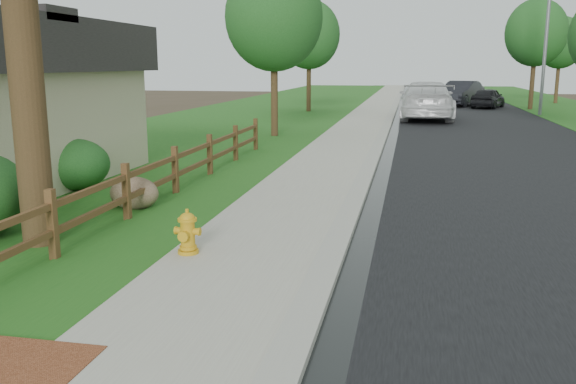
% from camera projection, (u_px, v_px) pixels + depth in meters
% --- Properties ---
extents(ground, '(120.00, 120.00, 0.00)m').
position_uv_depth(ground, '(237.00, 380.00, 5.65)').
color(ground, '#3C3221').
extents(road, '(8.00, 90.00, 0.02)m').
position_uv_depth(road, '(461.00, 111.00, 38.34)').
color(road, black).
rests_on(road, ground).
extents(curb, '(0.40, 90.00, 0.12)m').
position_uv_depth(curb, '(394.00, 109.00, 39.14)').
color(curb, '#9B988D').
rests_on(curb, ground).
extents(wet_gutter, '(0.50, 90.00, 0.00)m').
position_uv_depth(wet_gutter, '(399.00, 110.00, 39.08)').
color(wet_gutter, black).
rests_on(wet_gutter, road).
extents(sidewalk, '(2.20, 90.00, 0.10)m').
position_uv_depth(sidewalk, '(373.00, 109.00, 39.39)').
color(sidewalk, '#9E998A').
rests_on(sidewalk, ground).
extents(grass_strip, '(1.60, 90.00, 0.06)m').
position_uv_depth(grass_strip, '(344.00, 109.00, 39.76)').
color(grass_strip, '#1D5618').
rests_on(grass_strip, ground).
extents(lawn_near, '(9.00, 90.00, 0.04)m').
position_uv_depth(lawn_near, '(267.00, 108.00, 40.77)').
color(lawn_near, '#1D5618').
rests_on(lawn_near, ground).
extents(ranch_fence, '(0.12, 16.92, 1.10)m').
position_uv_depth(ranch_fence, '(153.00, 177.00, 12.36)').
color(ranch_fence, '#473217').
rests_on(ranch_fence, ground).
extents(fire_hydrant, '(0.44, 0.35, 0.68)m').
position_uv_depth(fire_hydrant, '(188.00, 233.00, 9.04)').
color(fire_hydrant, gold).
rests_on(fire_hydrant, sidewalk).
extents(white_suv, '(2.85, 6.85, 1.98)m').
position_uv_depth(white_suv, '(426.00, 101.00, 31.93)').
color(white_suv, silver).
rests_on(white_suv, road).
extents(dark_car_mid, '(2.81, 4.23, 1.34)m').
position_uv_depth(dark_car_mid, '(488.00, 98.00, 40.45)').
color(dark_car_mid, black).
rests_on(dark_car_mid, road).
extents(dark_car_far, '(3.67, 5.52, 1.72)m').
position_uv_depth(dark_car_far, '(461.00, 93.00, 42.58)').
color(dark_car_far, black).
rests_on(dark_car_far, road).
extents(streetlight, '(2.17, 0.43, 9.40)m').
position_uv_depth(streetlight, '(544.00, 19.00, 33.65)').
color(streetlight, slate).
rests_on(streetlight, ground).
extents(boulder, '(1.04, 0.80, 0.67)m').
position_uv_depth(boulder, '(134.00, 193.00, 12.22)').
color(boulder, brown).
rests_on(boulder, ground).
extents(shrub_c, '(1.86, 1.86, 1.20)m').
position_uv_depth(shrub_c, '(73.00, 165.00, 14.06)').
color(shrub_c, '#1A491A').
rests_on(shrub_c, ground).
extents(tree_near_left, '(3.83, 3.83, 6.79)m').
position_uv_depth(tree_near_left, '(274.00, 17.00, 23.71)').
color(tree_near_left, '#3D2C19').
rests_on(tree_near_left, ground).
extents(tree_mid_left, '(3.73, 3.73, 6.66)m').
position_uv_depth(tree_mid_left, '(309.00, 35.00, 36.51)').
color(tree_mid_left, '#3D2C19').
rests_on(tree_mid_left, ground).
extents(tree_mid_right, '(3.81, 3.81, 6.91)m').
position_uv_depth(tree_mid_right, '(536.00, 33.00, 38.20)').
color(tree_mid_right, '#3D2C19').
rests_on(tree_mid_right, ground).
extents(tree_far_right, '(3.42, 3.42, 6.31)m').
position_uv_depth(tree_far_right, '(561.00, 43.00, 44.44)').
color(tree_far_right, '#3D2C19').
rests_on(tree_far_right, ground).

